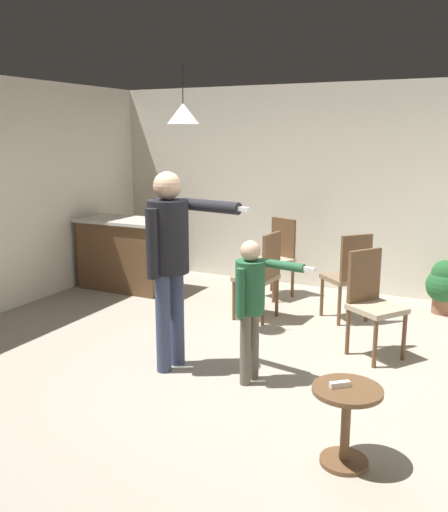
{
  "coord_description": "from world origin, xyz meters",
  "views": [
    {
      "loc": [
        1.94,
        -4.05,
        2.05
      ],
      "look_at": [
        -0.16,
        0.26,
        1.0
      ],
      "focal_mm": 39.01,
      "sensor_mm": 36.0,
      "label": 1
    }
  ],
  "objects_px": {
    "person_adult": "(170,249)",
    "person_child": "(251,296)",
    "side_table_by_couch": "(346,416)",
    "dining_chair_by_counter": "(349,274)",
    "dining_chair_centre_back": "(262,272)",
    "potted_plant_corner": "(444,284)",
    "dining_chair_near_wall": "(372,299)",
    "spare_remote_on_table": "(340,384)",
    "dining_chair_spare": "(277,254)",
    "kitchen_counter": "(126,254)"
  },
  "relations": [
    {
      "from": "person_adult",
      "to": "person_child",
      "type": "bearing_deg",
      "value": 103.24
    },
    {
      "from": "side_table_by_couch",
      "to": "dining_chair_by_counter",
      "type": "distance_m",
      "value": 2.86
    },
    {
      "from": "dining_chair_by_counter",
      "to": "side_table_by_couch",
      "type": "bearing_deg",
      "value": -124.29
    },
    {
      "from": "person_child",
      "to": "dining_chair_centre_back",
      "type": "bearing_deg",
      "value": -151.41
    },
    {
      "from": "dining_chair_by_counter",
      "to": "potted_plant_corner",
      "type": "xyz_separation_m",
      "value": [
        0.94,
        0.76,
        -0.2
      ]
    },
    {
      "from": "person_adult",
      "to": "dining_chair_centre_back",
      "type": "relative_size",
      "value": 1.75
    },
    {
      "from": "dining_chair_near_wall",
      "to": "potted_plant_corner",
      "type": "xyz_separation_m",
      "value": [
        0.51,
        1.65,
        -0.2
      ]
    },
    {
      "from": "person_adult",
      "to": "spare_remote_on_table",
      "type": "height_order",
      "value": "person_adult"
    },
    {
      "from": "dining_chair_by_counter",
      "to": "potted_plant_corner",
      "type": "relative_size",
      "value": 1.58
    },
    {
      "from": "dining_chair_centre_back",
      "to": "spare_remote_on_table",
      "type": "xyz_separation_m",
      "value": [
        1.5,
        -2.41,
        -0.01
      ]
    },
    {
      "from": "spare_remote_on_table",
      "to": "person_child",
      "type": "bearing_deg",
      "value": 138.58
    },
    {
      "from": "person_adult",
      "to": "dining_chair_by_counter",
      "type": "height_order",
      "value": "person_adult"
    },
    {
      "from": "dining_chair_near_wall",
      "to": "dining_chair_spare",
      "type": "xyz_separation_m",
      "value": [
        -1.5,
        1.48,
        0.0
      ]
    },
    {
      "from": "spare_remote_on_table",
      "to": "kitchen_counter",
      "type": "bearing_deg",
      "value": 142.18
    },
    {
      "from": "person_child",
      "to": "dining_chair_centre_back",
      "type": "relative_size",
      "value": 1.22
    },
    {
      "from": "potted_plant_corner",
      "to": "spare_remote_on_table",
      "type": "distance_m",
      "value": 3.56
    },
    {
      "from": "potted_plant_corner",
      "to": "side_table_by_couch",
      "type": "bearing_deg",
      "value": -94.5
    },
    {
      "from": "dining_chair_by_counter",
      "to": "dining_chair_centre_back",
      "type": "relative_size",
      "value": 1.0
    },
    {
      "from": "dining_chair_near_wall",
      "to": "kitchen_counter",
      "type": "bearing_deg",
      "value": -70.16
    },
    {
      "from": "side_table_by_couch",
      "to": "dining_chair_by_counter",
      "type": "bearing_deg",
      "value": 103.35
    },
    {
      "from": "person_child",
      "to": "dining_chair_near_wall",
      "type": "bearing_deg",
      "value": 153.04
    },
    {
      "from": "dining_chair_by_counter",
      "to": "dining_chair_centre_back",
      "type": "height_order",
      "value": "same"
    },
    {
      "from": "dining_chair_by_counter",
      "to": "potted_plant_corner",
      "type": "height_order",
      "value": "dining_chair_by_counter"
    },
    {
      "from": "side_table_by_couch",
      "to": "kitchen_counter",
      "type": "bearing_deg",
      "value": 142.63
    },
    {
      "from": "dining_chair_near_wall",
      "to": "spare_remote_on_table",
      "type": "height_order",
      "value": "dining_chair_near_wall"
    },
    {
      "from": "dining_chair_centre_back",
      "to": "dining_chair_spare",
      "type": "bearing_deg",
      "value": 15.61
    },
    {
      "from": "person_child",
      "to": "dining_chair_centre_back",
      "type": "height_order",
      "value": "person_child"
    },
    {
      "from": "dining_chair_near_wall",
      "to": "spare_remote_on_table",
      "type": "distance_m",
      "value": 1.91
    },
    {
      "from": "side_table_by_couch",
      "to": "person_adult",
      "type": "distance_m",
      "value": 2.07
    },
    {
      "from": "dining_chair_by_counter",
      "to": "dining_chair_near_wall",
      "type": "bearing_deg",
      "value": -111.97
    },
    {
      "from": "person_adult",
      "to": "dining_chair_near_wall",
      "type": "height_order",
      "value": "person_adult"
    },
    {
      "from": "dining_chair_near_wall",
      "to": "spare_remote_on_table",
      "type": "relative_size",
      "value": 7.69
    },
    {
      "from": "dining_chair_near_wall",
      "to": "potted_plant_corner",
      "type": "height_order",
      "value": "dining_chair_near_wall"
    },
    {
      "from": "side_table_by_couch",
      "to": "potted_plant_corner",
      "type": "height_order",
      "value": "potted_plant_corner"
    },
    {
      "from": "side_table_by_couch",
      "to": "dining_chair_spare",
      "type": "relative_size",
      "value": 0.52
    },
    {
      "from": "person_adult",
      "to": "dining_chair_by_counter",
      "type": "distance_m",
      "value": 2.32
    },
    {
      "from": "kitchen_counter",
      "to": "dining_chair_near_wall",
      "type": "distance_m",
      "value": 3.57
    },
    {
      "from": "dining_chair_near_wall",
      "to": "dining_chair_spare",
      "type": "height_order",
      "value": "same"
    },
    {
      "from": "person_adult",
      "to": "dining_chair_centre_back",
      "type": "xyz_separation_m",
      "value": [
        0.21,
        1.6,
        -0.54
      ]
    },
    {
      "from": "kitchen_counter",
      "to": "dining_chair_by_counter",
      "type": "relative_size",
      "value": 1.26
    },
    {
      "from": "spare_remote_on_table",
      "to": "person_adult",
      "type": "bearing_deg",
      "value": 154.66
    },
    {
      "from": "dining_chair_near_wall",
      "to": "dining_chair_centre_back",
      "type": "bearing_deg",
      "value": -76.33
    },
    {
      "from": "dining_chair_by_counter",
      "to": "spare_remote_on_table",
      "type": "xyz_separation_m",
      "value": [
        0.61,
        -2.78,
        -0.01
      ]
    },
    {
      "from": "person_child",
      "to": "dining_chair_spare",
      "type": "height_order",
      "value": "person_child"
    },
    {
      "from": "dining_chair_near_wall",
      "to": "potted_plant_corner",
      "type": "relative_size",
      "value": 1.58
    },
    {
      "from": "person_adult",
      "to": "dining_chair_spare",
      "type": "bearing_deg",
      "value": -170.47
    },
    {
      "from": "dining_chair_by_counter",
      "to": "spare_remote_on_table",
      "type": "height_order",
      "value": "dining_chair_by_counter"
    },
    {
      "from": "spare_remote_on_table",
      "to": "dining_chair_by_counter",
      "type": "bearing_deg",
      "value": 102.4
    },
    {
      "from": "potted_plant_corner",
      "to": "spare_remote_on_table",
      "type": "xyz_separation_m",
      "value": [
        -0.32,
        -3.54,
        0.19
      ]
    },
    {
      "from": "potted_plant_corner",
      "to": "person_child",
      "type": "bearing_deg",
      "value": -115.57
    }
  ]
}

